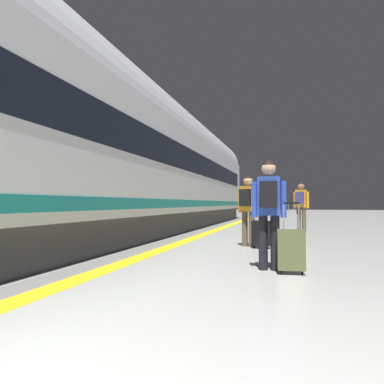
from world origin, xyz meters
name	(u,v)px	position (x,y,z in m)	size (l,w,h in m)	color
safety_line_strip	(187,240)	(-0.70, 10.00, 0.00)	(0.36, 80.00, 0.01)	yellow
tactile_edge_band	(175,240)	(-1.02, 10.00, 0.00)	(0.61, 80.00, 0.01)	slate
high_speed_train	(69,137)	(-2.80, 7.71, 2.51)	(2.94, 36.25, 4.97)	#38383D
passenger_near	(269,205)	(1.70, 6.21, 0.99)	(0.52, 0.33, 1.66)	black
suitcase_near	(291,250)	(2.02, 6.00, 0.35)	(0.40, 0.27, 1.02)	#596038
passenger_mid	(248,204)	(1.05, 9.09, 0.99)	(0.49, 0.39, 1.66)	brown
suitcase_mid	(261,233)	(1.38, 8.81, 0.34)	(0.43, 0.33, 1.01)	black
passenger_far	(301,202)	(2.36, 13.82, 1.04)	(0.52, 0.41, 1.75)	brown
suitcase_far	(292,222)	(2.05, 13.64, 0.34)	(0.42, 0.31, 1.02)	#9E9EA3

